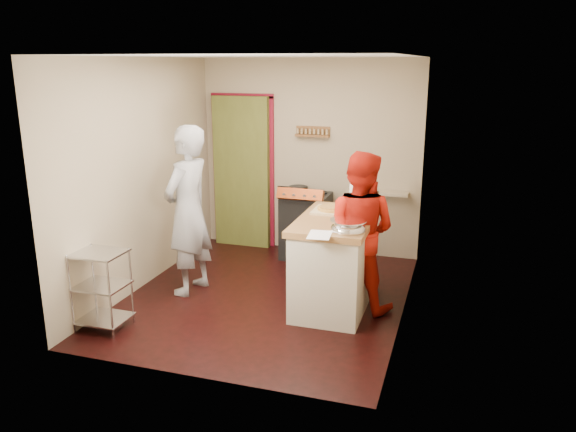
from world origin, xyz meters
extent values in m
plane|color=black|center=(0.00, 0.00, 0.00)|extent=(3.50, 3.50, 0.00)
cube|color=tan|center=(0.00, 1.75, 1.30)|extent=(3.00, 0.04, 2.60)
cube|color=#565B23|center=(-0.95, 1.80, 1.05)|extent=(0.80, 0.40, 2.10)
cube|color=maroon|center=(-1.37, 1.73, 1.05)|extent=(0.06, 0.06, 2.10)
cube|color=maroon|center=(-0.53, 1.73, 1.05)|extent=(0.06, 0.06, 2.10)
cube|color=maroon|center=(-0.95, 1.73, 2.10)|extent=(0.90, 0.06, 0.06)
cube|color=brown|center=(0.05, 1.70, 1.60)|extent=(0.46, 0.09, 0.03)
cube|color=brown|center=(0.05, 1.74, 1.66)|extent=(0.46, 0.02, 0.12)
cube|color=olive|center=(0.05, 1.70, 1.66)|extent=(0.42, 0.04, 0.07)
cube|color=tan|center=(0.95, 1.65, 0.90)|extent=(0.80, 0.18, 0.04)
cube|color=black|center=(0.75, 1.65, 1.02)|extent=(0.10, 0.14, 0.22)
cube|color=tan|center=(-1.50, 0.00, 1.30)|extent=(0.04, 3.50, 2.60)
cube|color=tan|center=(1.50, 0.00, 1.30)|extent=(0.04, 3.50, 2.60)
cube|color=white|center=(0.00, 0.00, 2.61)|extent=(3.00, 3.50, 0.02)
cube|color=black|center=(0.05, 1.43, 0.40)|extent=(0.60, 0.55, 0.80)
cube|color=black|center=(0.05, 1.43, 0.83)|extent=(0.60, 0.55, 0.06)
cube|color=#8C3714|center=(0.05, 1.15, 0.92)|extent=(0.60, 0.15, 0.17)
cylinder|color=black|center=(-0.10, 1.56, 0.91)|extent=(0.26, 0.26, 0.05)
cylinder|color=silver|center=(-1.50, -1.38, 0.40)|extent=(0.02, 0.02, 0.80)
cylinder|color=silver|center=(-1.06, -1.38, 0.40)|extent=(0.02, 0.02, 0.80)
cylinder|color=silver|center=(-1.50, -1.02, 0.40)|extent=(0.02, 0.02, 0.80)
cylinder|color=silver|center=(-1.06, -1.02, 0.40)|extent=(0.02, 0.02, 0.80)
cube|color=silver|center=(-1.28, -1.20, 0.10)|extent=(0.48, 0.40, 0.02)
cube|color=silver|center=(-1.28, -1.20, 0.45)|extent=(0.48, 0.40, 0.02)
cube|color=silver|center=(-1.28, -1.20, 0.78)|extent=(0.48, 0.40, 0.02)
cube|color=#BCB69F|center=(0.77, 0.02, 0.46)|extent=(0.70, 1.23, 0.91)
cube|color=brown|center=(0.77, 0.02, 0.95)|extent=(0.76, 1.30, 0.06)
cube|color=tan|center=(0.67, 0.25, 0.99)|extent=(0.40, 0.40, 0.03)
cylinder|color=gold|center=(0.67, 0.25, 1.01)|extent=(0.32, 0.32, 0.02)
ellipsoid|color=silver|center=(0.98, -0.41, 1.03)|extent=(0.35, 0.35, 0.11)
cylinder|color=white|center=(0.87, 0.48, 1.12)|extent=(0.12, 0.12, 0.28)
cylinder|color=silver|center=(0.95, 0.15, 1.06)|extent=(0.06, 0.06, 0.17)
cube|color=white|center=(0.75, -0.61, 0.98)|extent=(0.24, 0.32, 0.00)
cylinder|color=black|center=(1.03, 0.49, 1.13)|extent=(0.08, 0.08, 0.31)
cylinder|color=black|center=(1.10, 0.43, 1.13)|extent=(0.08, 0.08, 0.31)
cylinder|color=black|center=(0.97, 0.42, 1.13)|extent=(0.08, 0.08, 0.31)
imported|color=#BAB9BF|center=(-0.89, -0.10, 0.95)|extent=(0.55, 0.75, 1.90)
imported|color=#B0170B|center=(1.00, 0.06, 0.84)|extent=(0.91, 0.76, 1.68)
camera|label=1|loc=(1.98, -5.49, 2.55)|focal=35.00mm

